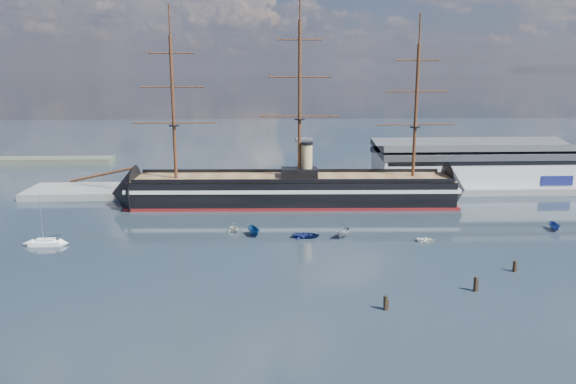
{
  "coord_description": "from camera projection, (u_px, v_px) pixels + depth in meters",
  "views": [
    {
      "loc": [
        -10.06,
        -93.0,
        36.91
      ],
      "look_at": [
        -3.65,
        35.0,
        9.0
      ],
      "focal_mm": 35.0,
      "sensor_mm": 36.0,
      "label": 1
    }
  ],
  "objects": [
    {
      "name": "motorboat_d",
      "position": [
        234.0,
        232.0,
        130.7
      ],
      "size": [
        6.55,
        5.26,
        2.22
      ],
      "primitive_type": "imported",
      "rotation": [
        0.0,
        0.0,
        0.52
      ],
      "color": "silver",
      "rests_on": "ground"
    },
    {
      "name": "ground",
      "position": [
        302.0,
        223.0,
        138.14
      ],
      "size": [
        600.0,
        600.0,
        0.0
      ],
      "primitive_type": "plane",
      "color": "#1D282F",
      "rests_on": "ground"
    },
    {
      "name": "piling_near_mid",
      "position": [
        385.0,
        310.0,
        88.22
      ],
      "size": [
        0.64,
        0.64,
        3.05
      ],
      "primitive_type": "cylinder",
      "color": "black",
      "rests_on": "ground"
    },
    {
      "name": "piling_near_right",
      "position": [
        475.0,
        291.0,
        95.63
      ],
      "size": [
        0.64,
        0.64,
        3.29
      ],
      "primitive_type": "cylinder",
      "color": "black",
      "rests_on": "ground"
    },
    {
      "name": "quay",
      "position": [
        325.0,
        192.0,
        173.76
      ],
      "size": [
        180.0,
        18.0,
        2.0
      ],
      "primitive_type": "cube",
      "color": "slate",
      "rests_on": "ground"
    },
    {
      "name": "piling_far_right",
      "position": [
        514.0,
        272.0,
        104.99
      ],
      "size": [
        0.64,
        0.64,
        2.8
      ],
      "primitive_type": "cylinder",
      "color": "black",
      "rests_on": "ground"
    },
    {
      "name": "warship",
      "position": [
        286.0,
        190.0,
        156.65
      ],
      "size": [
        113.17,
        19.51,
        53.94
      ],
      "rotation": [
        0.0,
        0.0,
        -0.04
      ],
      "color": "black",
      "rests_on": "ground"
    },
    {
      "name": "motorboat_f",
      "position": [
        554.0,
        230.0,
        132.07
      ],
      "size": [
        5.76,
        2.77,
        2.21
      ],
      "primitive_type": "imported",
      "rotation": [
        0.0,
        0.0,
        -0.14
      ],
      "color": "navy",
      "rests_on": "ground"
    },
    {
      "name": "sailboat",
      "position": [
        46.0,
        242.0,
        120.35
      ],
      "size": [
        7.07,
        2.24,
        11.23
      ],
      "rotation": [
        0.0,
        0.0,
        -0.03
      ],
      "color": "white",
      "rests_on": "ground"
    },
    {
      "name": "warehouse",
      "position": [
        474.0,
        163.0,
        178.31
      ],
      "size": [
        63.0,
        21.0,
        11.6
      ],
      "color": "#B7BABC",
      "rests_on": "ground"
    },
    {
      "name": "motorboat_b",
      "position": [
        306.0,
        238.0,
        126.15
      ],
      "size": [
        1.9,
        3.91,
        1.76
      ],
      "primitive_type": "imported",
      "rotation": [
        0.0,
        0.0,
        1.46
      ],
      "color": "navy",
      "rests_on": "ground"
    },
    {
      "name": "motorboat_a",
      "position": [
        254.0,
        236.0,
        127.79
      ],
      "size": [
        6.56,
        4.07,
        2.47
      ],
      "primitive_type": "imported",
      "rotation": [
        0.0,
        0.0,
        0.32
      ],
      "color": "navy",
      "rests_on": "ground"
    },
    {
      "name": "motorboat_c",
      "position": [
        343.0,
        237.0,
        126.48
      ],
      "size": [
        6.11,
        5.06,
        2.36
      ],
      "primitive_type": "imported",
      "rotation": [
        0.0,
        0.0,
        -0.59
      ],
      "color": "gray",
      "rests_on": "ground"
    },
    {
      "name": "motorboat_e",
      "position": [
        427.0,
        242.0,
        123.32
      ],
      "size": [
        1.56,
        2.92,
        1.29
      ],
      "primitive_type": "imported",
      "rotation": [
        0.0,
        0.0,
        1.4
      ],
      "color": "white",
      "rests_on": "ground"
    },
    {
      "name": "quay_tower",
      "position": [
        304.0,
        162.0,
        168.42
      ],
      "size": [
        5.0,
        5.0,
        15.0
      ],
      "color": "silver",
      "rests_on": "ground"
    }
  ]
}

